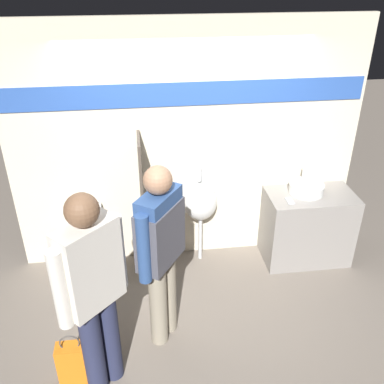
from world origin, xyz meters
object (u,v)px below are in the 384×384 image
Objects in this scene: person_in_vest at (161,246)px; person_with_lanyard at (94,290)px; sink_basin at (306,188)px; shopping_bag at (74,364)px; toilet at (87,250)px; cell_phone at (290,201)px; urinal_near_counter at (200,202)px.

person_with_lanyard is at bearing 164.95° from person_in_vest.
sink_basin is 2.96m from shopping_bag.
toilet is (-2.46, -0.05, -0.57)m from sink_basin.
cell_phone is at bearing -10.43° from person_with_lanyard.
person_with_lanyard is (-2.21, -1.49, 0.10)m from sink_basin.
shopping_bag is (-1.29, -1.55, -0.55)m from urinal_near_counter.
sink_basin is 0.41× the size of toilet.
urinal_near_counter is at bearing 12.43° from person_with_lanyard.
sink_basin is at bearing -10.31° from person_with_lanyard.
toilet is (-2.22, 0.12, -0.52)m from cell_phone.
person_in_vest is (-1.69, -1.03, 0.12)m from sink_basin.
urinal_near_counter reaches higher than shopping_bag.
person_with_lanyard reaches higher than urinal_near_counter.
person_with_lanyard is at bearing -145.99° from sink_basin.
sink_basin is at bearing -4.14° from urinal_near_counter.
toilet is (-1.28, -0.14, -0.43)m from urinal_near_counter.
toilet is at bearing 72.21° from person_in_vest.
cell_phone is 0.08× the size of person_in_vest.
cell_phone is at bearing -2.97° from toilet.
cell_phone is 2.38m from person_with_lanyard.
person_with_lanyard is at bearing -146.10° from cell_phone.
shopping_bag is at bearing -90.23° from toilet.
shopping_bag is at bearing 152.95° from person_in_vest.
sink_basin is 0.30m from cell_phone.
cell_phone is 2.28m from toilet.
person_with_lanyard reaches higher than person_in_vest.
person_in_vest is at bearing -114.39° from urinal_near_counter.
urinal_near_counter is at bearing 175.86° from sink_basin.
shopping_bag is at bearing 129.91° from person_with_lanyard.
person_with_lanyard is 0.83m from shopping_bag.
cell_phone is 2.66m from shopping_bag.
cell_phone reaches higher than shopping_bag.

